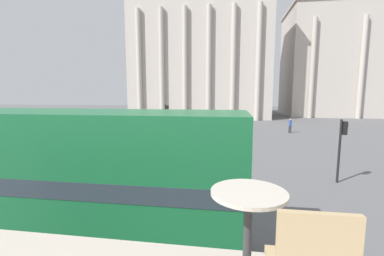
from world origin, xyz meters
name	(u,v)px	position (x,y,z in m)	size (l,w,h in m)	color
double_decker_bus	(56,175)	(-4.09, 4.20, 2.35)	(10.87, 2.65, 4.21)	black
cafe_dining_table	(248,215)	(1.03, -0.35, 3.72)	(0.60, 0.60, 0.73)	#2D2D30
plaza_building_left	(201,58)	(-5.24, 51.19, 12.01)	(27.51, 14.35, 24.02)	#BCB2A8
plaza_building_right	(367,62)	(29.47, 58.60, 11.40)	(33.51, 16.10, 22.79)	#BCB2A8
traffic_light_near	(342,141)	(6.66, 11.84, 2.22)	(0.42, 0.24, 3.38)	black
traffic_light_mid	(166,118)	(-4.94, 20.56, 2.45)	(0.42, 0.24, 3.75)	black
pedestrian_blue	(290,125)	(8.05, 29.74, 1.01)	(0.32, 0.32, 1.76)	#282B33
pedestrian_red	(203,136)	(-1.46, 20.05, 0.97)	(0.32, 0.32, 1.69)	#282B33
pedestrian_white	(162,120)	(-8.64, 32.78, 1.01)	(0.32, 0.32, 1.75)	#282B33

